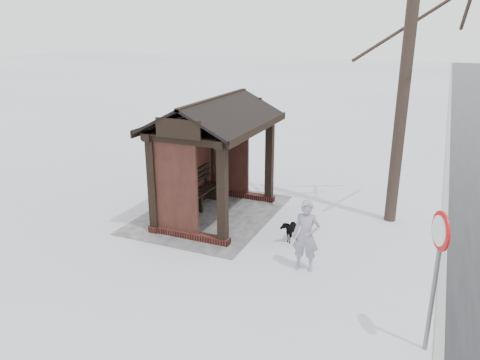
% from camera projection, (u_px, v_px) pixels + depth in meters
% --- Properties ---
extents(ground, '(120.00, 120.00, 0.00)m').
position_uv_depth(ground, '(217.00, 215.00, 12.27)').
color(ground, silver).
rests_on(ground, ground).
extents(kerb, '(120.00, 0.15, 0.06)m').
position_uv_depth(kerb, '(443.00, 254.00, 10.19)').
color(kerb, gray).
rests_on(kerb, ground).
extents(trampled_patch, '(4.20, 3.20, 0.02)m').
position_uv_depth(trampled_patch, '(210.00, 214.00, 12.34)').
color(trampled_patch, gray).
rests_on(trampled_patch, ground).
extents(bus_shelter, '(3.60, 2.40, 3.09)m').
position_uv_depth(bus_shelter, '(210.00, 134.00, 11.65)').
color(bus_shelter, '#371914').
rests_on(bus_shelter, ground).
extents(pedestrian, '(0.39, 0.57, 1.48)m').
position_uv_depth(pedestrian, '(306.00, 236.00, 9.34)').
color(pedestrian, gray).
rests_on(pedestrian, ground).
extents(dog, '(0.63, 0.31, 0.52)m').
position_uv_depth(dog, '(289.00, 229.00, 10.80)').
color(dog, black).
rests_on(dog, ground).
extents(road_sign, '(0.55, 0.25, 2.27)m').
position_uv_depth(road_sign, '(438.00, 253.00, 6.70)').
color(road_sign, slate).
rests_on(road_sign, ground).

